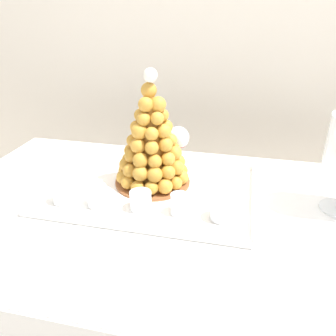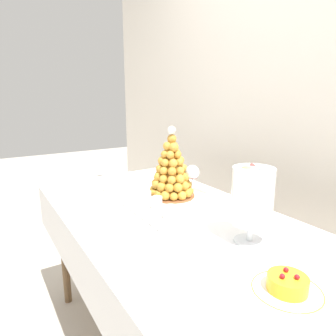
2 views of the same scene
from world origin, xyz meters
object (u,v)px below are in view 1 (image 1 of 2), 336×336
object	(u,v)px
croquembouche	(152,143)
dessert_cup_mid_left	(98,198)
creme_brulee_ramekin	(76,180)
serving_tray	(151,190)
wine_glass	(178,140)
dessert_cup_left	(63,194)
dessert_cup_centre	(141,201)
dessert_cup_mid_right	(180,205)
dessert_cup_right	(222,211)

from	to	relation	value
croquembouche	dessert_cup_mid_left	world-z (taller)	croquembouche
creme_brulee_ramekin	croquembouche	bearing A→B (deg)	14.93
serving_tray	croquembouche	bearing A→B (deg)	95.88
creme_brulee_ramekin	wine_glass	distance (m)	0.35
serving_tray	dessert_cup_left	xyz separation A→B (m)	(-0.22, -0.12, 0.03)
dessert_cup_left	dessert_cup_centre	size ratio (longest dim) A/B	1.03
serving_tray	dessert_cup_centre	bearing A→B (deg)	-88.04
dessert_cup_centre	creme_brulee_ramekin	xyz separation A→B (m)	(-0.24, 0.09, -0.01)
dessert_cup_mid_left	creme_brulee_ramekin	size ratio (longest dim) A/B	0.73
creme_brulee_ramekin	wine_glass	xyz separation A→B (m)	(0.30, 0.14, 0.11)
croquembouche	creme_brulee_ramekin	distance (m)	0.27
creme_brulee_ramekin	dessert_cup_centre	bearing A→B (deg)	-21.22
dessert_cup_centre	dessert_cup_mid_right	xyz separation A→B (m)	(0.11, 0.00, 0.00)
dessert_cup_left	dessert_cup_right	world-z (taller)	dessert_cup_left
creme_brulee_ramekin	dessert_cup_mid_left	bearing A→B (deg)	-39.88
dessert_cup_centre	dessert_cup_right	distance (m)	0.22
serving_tray	dessert_cup_mid_right	size ratio (longest dim) A/B	10.78
croquembouche	dessert_cup_left	size ratio (longest dim) A/B	5.72
dessert_cup_right	wine_glass	bearing A→B (deg)	125.64
dessert_cup_left	dessert_cup_mid_right	bearing A→B (deg)	2.12
dessert_cup_left	dessert_cup_mid_right	size ratio (longest dim) A/B	1.08
wine_glass	creme_brulee_ramekin	bearing A→B (deg)	-154.32
dessert_cup_mid_right	wine_glass	size ratio (longest dim) A/B	0.34
dessert_cup_centre	dessert_cup_right	world-z (taller)	dessert_cup_centre
wine_glass	croquembouche	bearing A→B (deg)	-128.43
croquembouche	dessert_cup_mid_right	world-z (taller)	croquembouche
dessert_cup_left	wine_glass	bearing A→B (deg)	40.96
serving_tray	dessert_cup_centre	distance (m)	0.12
dessert_cup_mid_left	dessert_cup_right	world-z (taller)	dessert_cup_right
croquembouche	dessert_cup_mid_right	distance (m)	0.22
serving_tray	dessert_cup_mid_right	distance (m)	0.16
serving_tray	dessert_cup_centre	world-z (taller)	dessert_cup_centre
serving_tray	croquembouche	distance (m)	0.15
dessert_cup_right	croquembouche	bearing A→B (deg)	146.75
dessert_cup_centre	dessert_cup_mid_right	size ratio (longest dim) A/B	1.04
serving_tray	dessert_cup_right	bearing A→B (deg)	-25.31
creme_brulee_ramekin	dessert_cup_left	bearing A→B (deg)	-82.46
dessert_cup_right	wine_glass	size ratio (longest dim) A/B	0.37
serving_tray	dessert_cup_left	distance (m)	0.26
croquembouche	dessert_cup_centre	distance (m)	0.19
dessert_cup_mid_left	dessert_cup_right	size ratio (longest dim) A/B	0.96
dessert_cup_left	dessert_cup_right	size ratio (longest dim) A/B	0.98
creme_brulee_ramekin	wine_glass	size ratio (longest dim) A/B	0.49
serving_tray	wine_glass	xyz separation A→B (m)	(0.06, 0.12, 0.12)
serving_tray	dessert_cup_mid_left	world-z (taller)	dessert_cup_mid_left
croquembouche	creme_brulee_ramekin	world-z (taller)	croquembouche
serving_tray	dessert_cup_centre	size ratio (longest dim) A/B	10.35
serving_tray	dessert_cup_centre	xyz separation A→B (m)	(0.00, -0.11, 0.03)
serving_tray	wine_glass	bearing A→B (deg)	64.53
croquembouche	dessert_cup_centre	bearing A→B (deg)	-86.92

